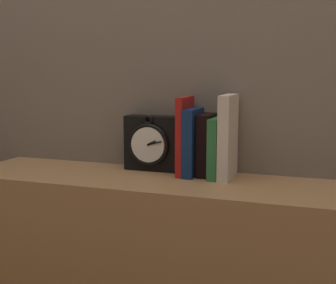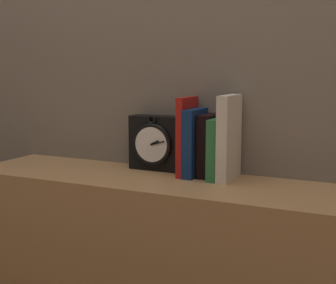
# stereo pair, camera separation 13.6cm
# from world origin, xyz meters

# --- Properties ---
(clock) EXTENTS (0.17, 0.08, 0.18)m
(clock) POSITION_xyz_m (-0.09, 0.11, 0.84)
(clock) COLOR black
(clock) RESTS_ON bookshelf
(book_slot0_red) EXTENTS (0.02, 0.13, 0.24)m
(book_slot0_red) POSITION_xyz_m (0.03, 0.08, 0.87)
(book_slot0_red) COLOR #AF1913
(book_slot0_red) RESTS_ON bookshelf
(book_slot1_navy) EXTENTS (0.03, 0.13, 0.20)m
(book_slot1_navy) POSITION_xyz_m (0.05, 0.08, 0.85)
(book_slot1_navy) COLOR navy
(book_slot1_navy) RESTS_ON bookshelf
(book_slot2_black) EXTENTS (0.04, 0.11, 0.19)m
(book_slot2_black) POSITION_xyz_m (0.09, 0.09, 0.84)
(book_slot2_black) COLOR black
(book_slot2_black) RESTS_ON bookshelf
(book_slot3_green) EXTENTS (0.03, 0.14, 0.18)m
(book_slot3_green) POSITION_xyz_m (0.13, 0.08, 0.84)
(book_slot3_green) COLOR #2B7039
(book_slot3_green) RESTS_ON bookshelf
(book_slot4_cream) EXTENTS (0.03, 0.15, 0.25)m
(book_slot4_cream) POSITION_xyz_m (0.16, 0.08, 0.87)
(book_slot4_cream) COLOR beige
(book_slot4_cream) RESTS_ON bookshelf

